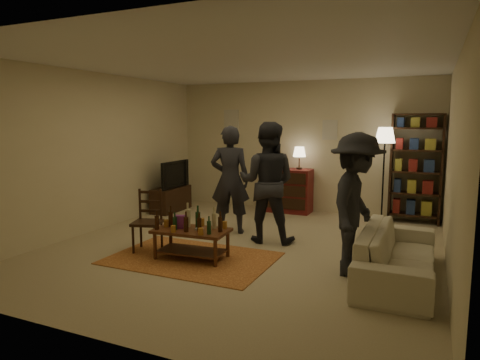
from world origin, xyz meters
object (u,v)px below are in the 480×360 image
Objects in this scene: bookshelf at (416,167)px; person_left at (230,180)px; floor_lamp at (385,142)px; dining_chair at (148,218)px; person_right at (267,182)px; tv_stand at (171,193)px; dresser at (287,189)px; coffee_table at (191,232)px; person_by_sofa at (356,205)px; sofa at (398,254)px.

person_left is (-2.80, -2.05, -0.13)m from bookshelf.
dining_chair is at bearing -133.20° from floor_lamp.
dining_chair is at bearing 30.64° from person_right.
dresser is (2.25, 0.91, 0.09)m from tv_stand.
bookshelf is 3.08m from person_right.
coffee_table is at bearing -94.08° from dresser.
person_left reaches higher than coffee_table.
person_right reaches higher than dining_chair.
tv_stand is 2.43m from dresser.
person_right is (0.39, -2.23, 0.46)m from dresser.
person_by_sofa reaches higher than dining_chair.
person_right is (1.40, 1.16, 0.46)m from dining_chair.
sofa is 3.04m from person_left.
bookshelf reaches higher than tv_stand.
bookshelf reaches higher than person_by_sofa.
person_left is at bearing -143.02° from floor_lamp.
bookshelf is at bearing 1.57° from dresser.
sofa is at bearing 141.31° from person_left.
dining_chair is (-0.77, 0.09, 0.10)m from coffee_table.
sofa is at bearing 147.32° from person_right.
coffee_table is 0.60× the size of person_by_sofa.
sofa is 2.28m from person_right.
person_right is at bearing 66.17° from sofa.
bookshelf is at bearing -160.26° from person_left.
dresser is 2.31m from person_right.
person_right is (0.63, 1.24, 0.56)m from coffee_table.
person_right reaches higher than tv_stand.
floor_lamp is 2.91m from person_left.
bookshelf is 1.08× the size of person_right.
tv_stand is 4.84m from bookshelf.
sofa is at bearing -90.82° from bookshelf.
bookshelf is 3.26m from sofa.
floor_lamp is (1.91, -0.27, 1.03)m from dresser.
bookshelf is at bearing 11.80° from tv_stand.
person_right is at bearing -80.13° from dresser.
tv_stand is (-1.24, 2.47, -0.09)m from dining_chair.
person_right reaches higher than person_by_sofa.
floor_lamp is 2.55m from person_right.
person_left is 0.97× the size of person_right.
person_by_sofa is (-0.02, -2.91, -0.63)m from floor_lamp.
dining_chair is 4.40m from floor_lamp.
coffee_table is 0.77× the size of dresser.
tv_stand is 4.36m from floor_lamp.
person_by_sofa is (2.91, 0.20, 0.40)m from dining_chair.
dresser is 0.67× the size of bookshelf.
person_by_sofa is (-0.50, -0.07, 0.57)m from sofa.
person_by_sofa reaches higher than coffee_table.
person_left is at bearing 94.60° from coffee_table.
person_by_sofa is at bearing -99.54° from bookshelf.
person_left is (-0.37, -1.98, 0.43)m from dresser.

